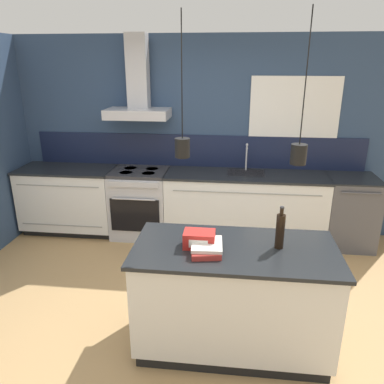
% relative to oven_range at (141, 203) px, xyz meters
% --- Properties ---
extents(ground_plane, '(16.00, 16.00, 0.00)m').
position_rel_oven_range_xyz_m(ground_plane, '(0.73, -1.69, -0.46)').
color(ground_plane, tan).
rests_on(ground_plane, ground).
extents(wall_back, '(5.60, 2.48, 2.60)m').
position_rel_oven_range_xyz_m(wall_back, '(0.69, 0.31, 0.90)').
color(wall_back, navy).
rests_on(wall_back, ground_plane).
extents(counter_run_left, '(1.28, 0.64, 0.91)m').
position_rel_oven_range_xyz_m(counter_run_left, '(-1.00, 0.01, 0.01)').
color(counter_run_left, black).
rests_on(counter_run_left, ground_plane).
extents(counter_run_sink, '(2.07, 0.64, 1.27)m').
position_rel_oven_range_xyz_m(counter_run_sink, '(1.40, 0.01, 0.01)').
color(counter_run_sink, black).
rests_on(counter_run_sink, ground_plane).
extents(oven_range, '(0.74, 0.66, 0.91)m').
position_rel_oven_range_xyz_m(oven_range, '(0.00, 0.00, 0.00)').
color(oven_range, '#B5B5BA').
rests_on(oven_range, ground_plane).
extents(dishwasher, '(0.61, 0.65, 0.91)m').
position_rel_oven_range_xyz_m(dishwasher, '(2.72, 0.00, -0.00)').
color(dishwasher, '#4C4C51').
rests_on(dishwasher, ground_plane).
extents(kitchen_island, '(1.59, 0.79, 0.91)m').
position_rel_oven_range_xyz_m(kitchen_island, '(1.27, -2.01, 0.00)').
color(kitchen_island, black).
rests_on(kitchen_island, ground_plane).
extents(bottle_on_island, '(0.07, 0.07, 0.34)m').
position_rel_oven_range_xyz_m(bottle_on_island, '(1.61, -1.97, 0.60)').
color(bottle_on_island, black).
rests_on(bottle_on_island, kitchen_island).
extents(book_stack, '(0.27, 0.34, 0.07)m').
position_rel_oven_range_xyz_m(book_stack, '(1.05, -2.10, 0.49)').
color(book_stack, '#B2332D').
rests_on(book_stack, kitchen_island).
extents(red_supply_box, '(0.24, 0.17, 0.13)m').
position_rel_oven_range_xyz_m(red_supply_box, '(0.99, -2.03, 0.52)').
color(red_supply_box, red).
rests_on(red_supply_box, kitchen_island).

